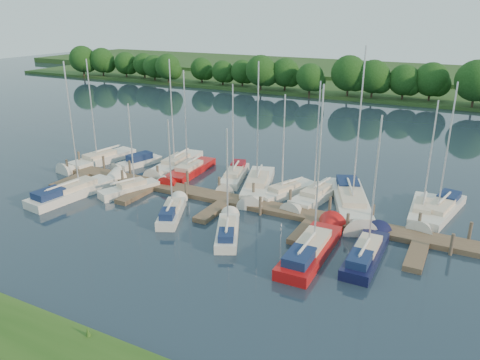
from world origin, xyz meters
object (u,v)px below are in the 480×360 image
at_px(sailboat_s_2, 172,213).
at_px(sailboat_n_0, 99,161).
at_px(sailboat_n_5, 257,187).
at_px(dock, 225,202).
at_px(motorboat, 138,162).

bearing_deg(sailboat_s_2, sailboat_n_0, 128.06).
height_order(sailboat_n_5, sailboat_s_2, sailboat_n_5).
height_order(dock, sailboat_n_5, sailboat_n_5).
relative_size(motorboat, sailboat_s_2, 0.68).
bearing_deg(sailboat_n_5, motorboat, -20.05).
relative_size(motorboat, sailboat_n_5, 0.46).
distance_m(sailboat_n_0, motorboat, 4.46).
distance_m(motorboat, sailboat_n_5, 14.53).
xyz_separation_m(motorboat, sailboat_s_2, (10.96, -9.29, 0.00)).
xyz_separation_m(sailboat_n_0, motorboat, (4.24, 1.36, 0.05)).
distance_m(dock, sailboat_s_2, 4.96).
bearing_deg(sailboat_s_2, motorboat, 115.31).
xyz_separation_m(dock, sailboat_s_2, (-2.61, -4.21, 0.14)).
xyz_separation_m(dock, sailboat_n_0, (-17.81, 3.71, 0.08)).
bearing_deg(motorboat, sailboat_n_0, 34.15).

